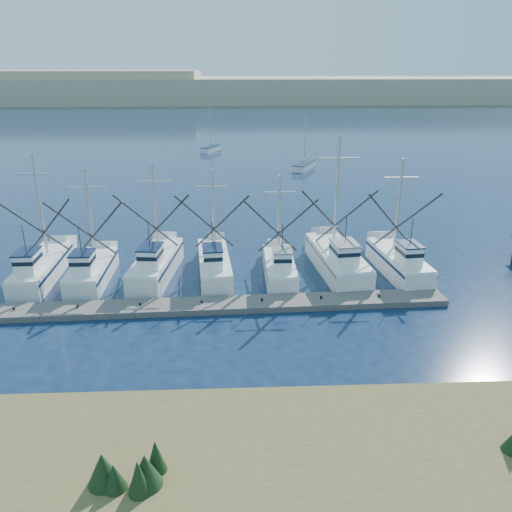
{
  "coord_description": "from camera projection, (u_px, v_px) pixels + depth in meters",
  "views": [
    {
      "loc": [
        -5.15,
        -23.58,
        15.1
      ],
      "look_at": [
        -3.75,
        8.0,
        2.98
      ],
      "focal_mm": 35.0,
      "sensor_mm": 36.0,
      "label": 1
    }
  ],
  "objects": [
    {
      "name": "sailboat_near",
      "position": [
        304.0,
        166.0,
        77.49
      ],
      "size": [
        4.41,
        6.75,
        8.1
      ],
      "rotation": [
        0.0,
        0.0,
        -0.43
      ],
      "color": "white",
      "rests_on": "ground"
    },
    {
      "name": "floating_dock",
      "position": [
        217.0,
        305.0,
        33.07
      ],
      "size": [
        30.97,
        3.28,
        0.41
      ],
      "primitive_type": "cube",
      "rotation": [
        0.0,
        0.0,
        0.04
      ],
      "color": "#69635E",
      "rests_on": "ground"
    },
    {
      "name": "ground",
      "position": [
        330.0,
        357.0,
        27.62
      ],
      "size": [
        500.0,
        500.0,
        0.0
      ],
      "primitive_type": "plane",
      "color": "#0B1B34",
      "rests_on": "ground"
    },
    {
      "name": "dune_ridge",
      "position": [
        244.0,
        89.0,
        221.72
      ],
      "size": [
        360.0,
        60.0,
        10.0
      ],
      "primitive_type": "cube",
      "color": "tan",
      "rests_on": "ground"
    },
    {
      "name": "trawler_fleet",
      "position": [
        226.0,
        265.0,
        37.66
      ],
      "size": [
        29.91,
        9.42,
        10.31
      ],
      "color": "white",
      "rests_on": "ground"
    },
    {
      "name": "shore_bank",
      "position": [
        159.0,
        497.0,
        17.67
      ],
      "size": [
        40.0,
        10.0,
        1.6
      ],
      "primitive_type": "cube",
      "color": "#4C422D",
      "rests_on": "ground"
    },
    {
      "name": "sailboat_far",
      "position": [
        211.0,
        149.0,
        93.12
      ],
      "size": [
        3.7,
        5.73,
        8.1
      ],
      "rotation": [
        0.0,
        0.0,
        -0.41
      ],
      "color": "white",
      "rests_on": "ground"
    }
  ]
}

